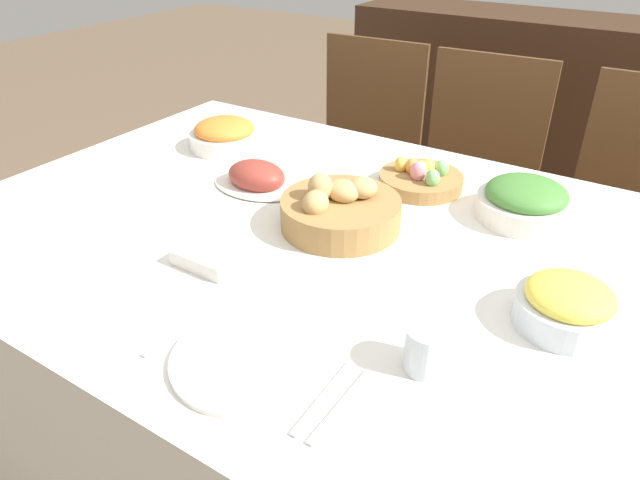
% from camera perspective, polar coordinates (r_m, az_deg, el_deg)
% --- Properties ---
extents(ground_plane, '(12.00, 12.00, 0.00)m').
position_cam_1_polar(ground_plane, '(1.73, 2.29, -21.57)').
color(ground_plane, brown).
extents(dining_table, '(1.84, 1.18, 0.74)m').
position_cam_1_polar(dining_table, '(1.45, 2.59, -12.66)').
color(dining_table, silver).
rests_on(dining_table, ground).
extents(chair_far_right, '(0.42, 0.42, 0.92)m').
position_cam_1_polar(chair_far_right, '(2.06, 28.78, 1.83)').
color(chair_far_right, brown).
rests_on(chair_far_right, ground).
extents(chair_far_center, '(0.44, 0.44, 0.92)m').
position_cam_1_polar(chair_far_center, '(2.13, 14.76, 5.75)').
color(chair_far_center, brown).
rests_on(chair_far_center, ground).
extents(chair_far_left, '(0.44, 0.44, 0.92)m').
position_cam_1_polar(chair_far_left, '(2.29, 3.86, 8.55)').
color(chair_far_left, brown).
rests_on(chair_far_left, ground).
extents(sideboard, '(1.33, 0.44, 0.94)m').
position_cam_1_polar(sideboard, '(2.98, 16.85, 12.01)').
color(sideboard, '#3D2616').
rests_on(sideboard, ground).
extents(bread_basket, '(0.27, 0.27, 0.12)m').
position_cam_1_polar(bread_basket, '(1.26, 1.99, 3.01)').
color(bread_basket, '#9E7542').
rests_on(bread_basket, dining_table).
extents(egg_basket, '(0.21, 0.21, 0.08)m').
position_cam_1_polar(egg_basket, '(1.47, 10.05, 6.07)').
color(egg_basket, '#9E7542').
rests_on(egg_basket, dining_table).
extents(ham_platter, '(0.24, 0.17, 0.07)m').
position_cam_1_polar(ham_platter, '(1.46, -6.36, 6.21)').
color(ham_platter, silver).
rests_on(ham_platter, dining_table).
extents(carrot_bowl, '(0.20, 0.20, 0.09)m').
position_cam_1_polar(carrot_bowl, '(1.72, -9.52, 10.35)').
color(carrot_bowl, silver).
rests_on(carrot_bowl, dining_table).
extents(pineapple_bowl, '(0.17, 0.17, 0.09)m').
position_cam_1_polar(pineapple_bowl, '(1.06, 23.49, -5.98)').
color(pineapple_bowl, silver).
rests_on(pineapple_bowl, dining_table).
extents(green_salad_bowl, '(0.21, 0.21, 0.09)m').
position_cam_1_polar(green_salad_bowl, '(1.38, 19.81, 3.69)').
color(green_salad_bowl, silver).
rests_on(green_salad_bowl, dining_table).
extents(dinner_plate, '(0.24, 0.24, 0.01)m').
position_cam_1_polar(dinner_plate, '(0.93, -7.41, -11.70)').
color(dinner_plate, silver).
rests_on(dinner_plate, dining_table).
extents(fork, '(0.01, 0.17, 0.00)m').
position_cam_1_polar(fork, '(1.01, -13.88, -8.55)').
color(fork, silver).
rests_on(fork, dining_table).
extents(knife, '(0.01, 0.17, 0.00)m').
position_cam_1_polar(knife, '(0.87, 0.37, -15.42)').
color(knife, silver).
rests_on(knife, dining_table).
extents(spoon, '(0.01, 0.17, 0.00)m').
position_cam_1_polar(spoon, '(0.86, 2.13, -16.19)').
color(spoon, silver).
rests_on(spoon, dining_table).
extents(drinking_cup, '(0.07, 0.07, 0.08)m').
position_cam_1_polar(drinking_cup, '(0.91, 10.62, -10.63)').
color(drinking_cup, silver).
rests_on(drinking_cup, dining_table).
extents(butter_dish, '(0.13, 0.08, 0.03)m').
position_cam_1_polar(butter_dish, '(1.16, -11.25, -1.78)').
color(butter_dish, silver).
rests_on(butter_dish, dining_table).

